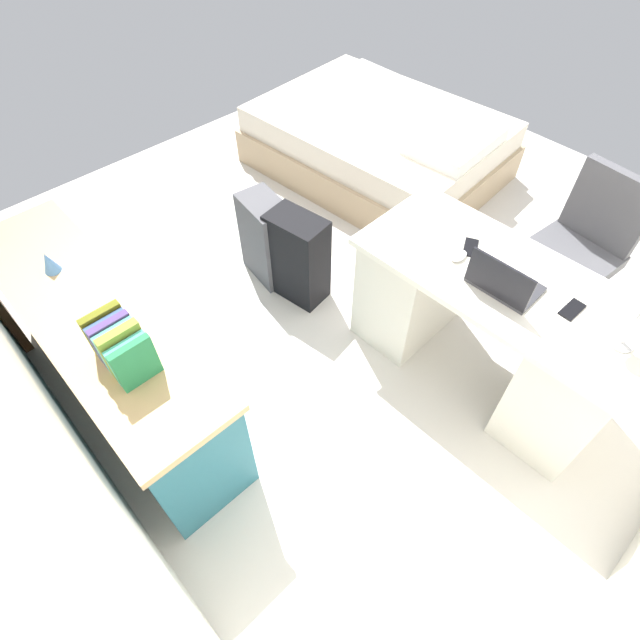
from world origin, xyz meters
TOP-DOWN VIEW (x-y plane):
  - ground_plane at (0.00, 0.00)m, footprint 5.03×5.03m
  - desk at (-0.87, 0.08)m, footprint 1.46×0.71m
  - office_chair at (-0.92, -0.69)m, footprint 0.52×0.52m
  - credenza at (0.34, 1.63)m, footprint 1.80×0.48m
  - bed at (0.90, -1.01)m, footprint 2.01×1.55m
  - suitcase_black at (0.28, 0.41)m, footprint 0.39×0.27m
  - suitcase_spare_grey at (0.56, 0.44)m, footprint 0.39×0.27m
  - laptop at (-0.89, 0.18)m, footprint 0.32×0.23m
  - computer_mouse at (-0.63, 0.14)m, footprint 0.06×0.10m
  - cell_phone_near_laptop at (-1.18, 0.05)m, footprint 0.07×0.14m
  - cell_phone_by_mouse at (-0.62, 0.04)m, footprint 0.12×0.15m
  - book_row at (-0.06, 1.63)m, footprint 0.27×0.17m
  - figurine_small at (0.68, 1.63)m, footprint 0.08×0.08m

SIDE VIEW (x-z plane):
  - ground_plane at x=0.00m, z-range 0.00..0.00m
  - bed at x=0.90m, z-range -0.05..0.53m
  - suitcase_spare_grey at x=0.56m, z-range 0.00..0.58m
  - suitcase_black at x=0.28m, z-range 0.00..0.61m
  - credenza at x=0.34m, z-range 0.00..0.73m
  - desk at x=-0.87m, z-range 0.02..0.77m
  - office_chair at x=-0.92m, z-range -0.05..0.89m
  - cell_phone_near_laptop at x=-1.18m, z-range 0.75..0.76m
  - cell_phone_by_mouse at x=-0.62m, z-range 0.75..0.76m
  - computer_mouse at x=-0.63m, z-range 0.75..0.78m
  - figurine_small at x=0.68m, z-range 0.73..0.84m
  - laptop at x=-0.89m, z-range 0.70..0.90m
  - book_row at x=-0.06m, z-range 0.72..0.95m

